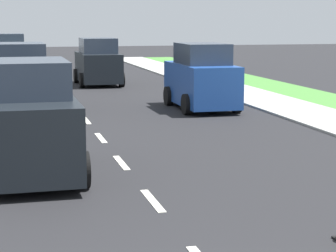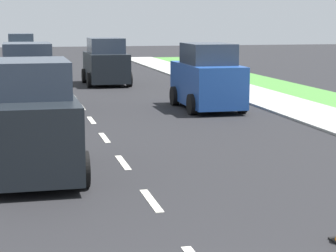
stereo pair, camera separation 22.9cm
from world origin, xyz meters
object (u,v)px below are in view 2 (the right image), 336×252
at_px(car_parked_far, 207,79).
at_px(car_oncoming_lead, 30,122).
at_px(car_oncoming_third, 21,52).
at_px(car_outgoing_far, 106,63).
at_px(car_oncoming_second, 28,78).

bearing_deg(car_parked_far, car_oncoming_lead, -126.62).
bearing_deg(car_oncoming_third, car_oncoming_lead, -90.09).
bearing_deg(car_oncoming_lead, car_parked_far, 53.38).
height_order(car_oncoming_lead, car_outgoing_far, car_oncoming_lead).
bearing_deg(car_oncoming_second, car_oncoming_lead, -90.74).
bearing_deg(car_oncoming_lead, car_oncoming_third, 89.91).
relative_size(car_oncoming_lead, car_oncoming_second, 0.91).
relative_size(car_parked_far, car_oncoming_third, 0.88).
height_order(car_oncoming_third, car_oncoming_second, car_oncoming_second).
distance_m(car_parked_far, car_oncoming_third, 21.54).
height_order(car_oncoming_lead, car_parked_far, car_oncoming_lead).
bearing_deg(car_oncoming_second, car_oncoming_third, 90.24).
bearing_deg(car_oncoming_lead, car_outgoing_far, 77.48).
distance_m(car_oncoming_lead, car_outgoing_far, 17.74).
height_order(car_outgoing_far, car_oncoming_second, car_oncoming_second).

